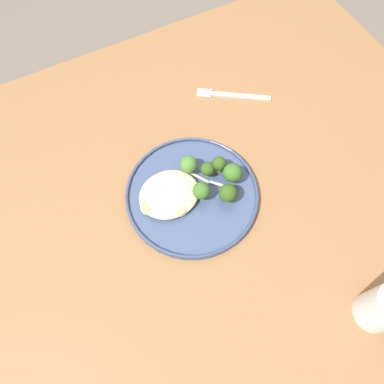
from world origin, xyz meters
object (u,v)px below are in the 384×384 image
(seared_scallop_rear_pale, at_px, (164,192))
(broccoli_floret_small_sprig, at_px, (228,193))
(dinner_plate, at_px, (192,194))
(seared_scallop_large_seared, at_px, (171,200))
(seared_scallop_center_golden, at_px, (180,209))
(broccoli_floret_beside_noodles, at_px, (219,164))
(dinner_fork, at_px, (231,95))
(seared_scallop_right_edge, at_px, (185,190))
(broccoli_floret_rear_charred, at_px, (232,173))
(broccoli_floret_near_rim, at_px, (201,191))
(broccoli_floret_center_pile, at_px, (208,169))
(seared_scallop_half_hidden, at_px, (148,209))
(water_glass, at_px, (384,309))
(broccoli_floret_split_head, at_px, (189,165))

(seared_scallop_rear_pale, bearing_deg, broccoli_floret_small_sprig, 147.82)
(dinner_plate, bearing_deg, seared_scallop_large_seared, -2.15)
(seared_scallop_center_golden, xyz_separation_m, broccoli_floret_beside_noodles, (-0.12, -0.05, 0.02))
(dinner_plate, relative_size, dinner_fork, 1.76)
(seared_scallop_right_edge, xyz_separation_m, broccoli_floret_rear_charred, (-0.10, 0.02, 0.02))
(seared_scallop_large_seared, height_order, broccoli_floret_near_rim, broccoli_floret_near_rim)
(seared_scallop_center_golden, bearing_deg, broccoli_floret_center_pile, -151.62)
(dinner_plate, bearing_deg, broccoli_floret_small_sprig, 142.98)
(seared_scallop_half_hidden, distance_m, water_glass, 0.48)
(broccoli_floret_center_pile, bearing_deg, water_glass, 109.11)
(broccoli_floret_small_sprig, relative_size, water_glass, 0.49)
(broccoli_floret_center_pile, bearing_deg, broccoli_floret_rear_charred, 138.18)
(seared_scallop_center_golden, height_order, broccoli_floret_split_head, broccoli_floret_split_head)
(seared_scallop_large_seared, distance_m, seared_scallop_rear_pale, 0.02)
(broccoli_floret_split_head, bearing_deg, dinner_plate, 69.96)
(seared_scallop_large_seared, distance_m, broccoli_floret_near_rim, 0.07)
(seared_scallop_half_hidden, distance_m, broccoli_floret_rear_charred, 0.20)
(seared_scallop_center_golden, bearing_deg, water_glass, 123.54)
(dinner_plate, height_order, seared_scallop_center_golden, seared_scallop_center_golden)
(broccoli_floret_near_rim, bearing_deg, seared_scallop_center_golden, 8.35)
(dinner_fork, bearing_deg, broccoli_floret_near_rim, 47.40)
(seared_scallop_large_seared, xyz_separation_m, water_glass, (-0.24, 0.38, 0.02))
(broccoli_floret_beside_noodles, bearing_deg, broccoli_floret_center_pile, -7.86)
(seared_scallop_rear_pale, height_order, seared_scallop_right_edge, same)
(broccoli_floret_rear_charred, bearing_deg, broccoli_floret_near_rim, 4.72)
(seared_scallop_half_hidden, xyz_separation_m, broccoli_floret_beside_noodles, (-0.18, -0.02, 0.02))
(broccoli_floret_split_head, distance_m, broccoli_floret_near_rim, 0.07)
(dinner_plate, relative_size, seared_scallop_half_hidden, 9.94)
(dinner_plate, xyz_separation_m, seared_scallop_center_golden, (0.04, 0.02, 0.01))
(seared_scallop_large_seared, relative_size, seared_scallop_rear_pale, 1.40)
(seared_scallop_half_hidden, xyz_separation_m, water_glass, (-0.29, 0.38, 0.02))
(seared_scallop_right_edge, xyz_separation_m, broccoli_floret_near_rim, (-0.03, 0.03, 0.02))
(broccoli_floret_near_rim, bearing_deg, broccoli_floret_split_head, -94.73)
(broccoli_floret_center_pile, bearing_deg, seared_scallop_half_hidden, 7.25)
(seared_scallop_rear_pale, distance_m, broccoli_floret_beside_noodles, 0.13)
(seared_scallop_half_hidden, height_order, broccoli_floret_small_sprig, broccoli_floret_small_sprig)
(seared_scallop_right_edge, height_order, broccoli_floret_split_head, broccoli_floret_split_head)
(seared_scallop_half_hidden, bearing_deg, dinner_fork, -148.08)
(seared_scallop_rear_pale, bearing_deg, seared_scallop_right_edge, 158.56)
(broccoli_floret_rear_charred, bearing_deg, seared_scallop_large_seared, -4.59)
(broccoli_floret_small_sprig, bearing_deg, broccoli_floret_rear_charred, -131.23)
(seared_scallop_rear_pale, relative_size, dinner_fork, 0.14)
(seared_scallop_half_hidden, bearing_deg, broccoli_floret_rear_charred, 175.06)
(seared_scallop_half_hidden, xyz_separation_m, broccoli_floret_small_sprig, (-0.16, 0.05, 0.02))
(dinner_plate, bearing_deg, broccoli_floret_split_head, -110.04)
(dinner_fork, bearing_deg, broccoli_floret_split_head, 37.50)
(seared_scallop_half_hidden, bearing_deg, seared_scallop_rear_pale, -158.19)
(broccoli_floret_rear_charred, height_order, water_glass, water_glass)
(seared_scallop_half_hidden, relative_size, broccoli_floret_rear_charred, 0.53)
(dinner_plate, relative_size, seared_scallop_large_seared, 8.85)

